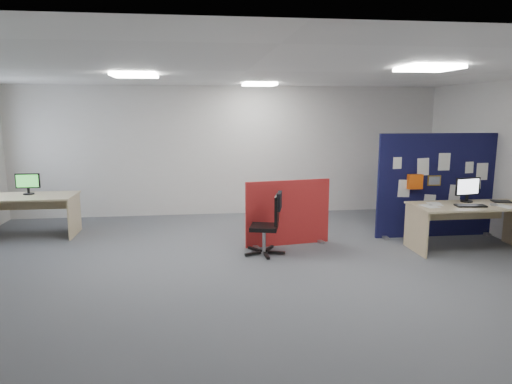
{
  "coord_description": "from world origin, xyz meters",
  "views": [
    {
      "loc": [
        -0.64,
        -6.12,
        2.19
      ],
      "look_at": [
        0.18,
        0.48,
        1.0
      ],
      "focal_mm": 32.0,
      "sensor_mm": 36.0,
      "label": 1
    }
  ],
  "objects": [
    {
      "name": "mouse",
      "position": [
        3.9,
        0.32,
        0.74
      ],
      "size": [
        0.11,
        0.08,
        0.03
      ],
      "primitive_type": "cube",
      "rotation": [
        0.0,
        0.0,
        -0.18
      ],
      "color": "#95959A",
      "rests_on": "main_desk"
    },
    {
      "name": "office_chair",
      "position": [
        0.42,
        0.56,
        0.55
      ],
      "size": [
        0.64,
        0.62,
        0.96
      ],
      "rotation": [
        0.0,
        0.0,
        -0.26
      ],
      "color": "black",
      "rests_on": "floor"
    },
    {
      "name": "paper_tray",
      "position": [
        4.22,
        0.58,
        0.74
      ],
      "size": [
        0.33,
        0.28,
        0.01
      ],
      "primitive_type": "cube",
      "rotation": [
        0.0,
        0.0,
        -0.26
      ],
      "color": "black",
      "rests_on": "main_desk"
    },
    {
      "name": "keyboard",
      "position": [
        3.51,
        0.31,
        0.74
      ],
      "size": [
        0.47,
        0.24,
        0.02
      ],
      "primitive_type": "cube",
      "rotation": [
        0.0,
        0.0,
        -0.13
      ],
      "color": "black",
      "rests_on": "main_desk"
    },
    {
      "name": "wall_back",
      "position": [
        0.0,
        3.5,
        1.35
      ],
      "size": [
        9.0,
        0.02,
        2.7
      ],
      "primitive_type": "cube",
      "color": "silver",
      "rests_on": "floor"
    },
    {
      "name": "desk_papers",
      "position": [
        3.33,
        0.4,
        0.73
      ],
      "size": [
        1.42,
        0.67,
        0.0
      ],
      "color": "white",
      "rests_on": "main_desk"
    },
    {
      "name": "monitor_main",
      "position": [
        3.65,
        0.65,
        0.95
      ],
      "size": [
        0.45,
        0.19,
        0.4
      ],
      "rotation": [
        0.0,
        0.0,
        0.18
      ],
      "color": "black",
      "rests_on": "main_desk"
    },
    {
      "name": "monitor_second",
      "position": [
        -3.65,
        2.24,
        0.94
      ],
      "size": [
        0.41,
        0.19,
        0.37
      ],
      "rotation": [
        0.0,
        0.0,
        0.02
      ],
      "color": "black",
      "rests_on": "second_desk"
    },
    {
      "name": "floor",
      "position": [
        0.0,
        0.0,
        0.0
      ],
      "size": [
        9.0,
        9.0,
        0.0
      ],
      "primitive_type": "plane",
      "color": "#515459",
      "rests_on": "ground"
    },
    {
      "name": "red_divider",
      "position": [
        0.78,
        1.05,
        0.53
      ],
      "size": [
        1.43,
        0.3,
        1.08
      ],
      "rotation": [
        0.0,
        0.0,
        0.16
      ],
      "color": "#B01628",
      "rests_on": "floor"
    },
    {
      "name": "ceiling_lights",
      "position": [
        0.33,
        0.67,
        2.67
      ],
      "size": [
        4.1,
        4.1,
        0.04
      ],
      "color": "white",
      "rests_on": "ceiling"
    },
    {
      "name": "wall_front",
      "position": [
        0.0,
        -3.5,
        1.35
      ],
      "size": [
        9.0,
        0.02,
        2.7
      ],
      "primitive_type": "cube",
      "color": "silver",
      "rests_on": "floor"
    },
    {
      "name": "navy_divider",
      "position": [
        3.47,
        1.25,
        0.9
      ],
      "size": [
        2.2,
        0.3,
        1.81
      ],
      "color": "#0F0E35",
      "rests_on": "floor"
    },
    {
      "name": "ceiling",
      "position": [
        0.0,
        0.0,
        2.7
      ],
      "size": [
        9.0,
        7.0,
        0.02
      ],
      "primitive_type": "cube",
      "color": "white",
      "rests_on": "wall_back"
    },
    {
      "name": "second_desk",
      "position": [
        -3.68,
        2.16,
        0.56
      ],
      "size": [
        1.69,
        0.84,
        0.73
      ],
      "color": "tan",
      "rests_on": "floor"
    },
    {
      "name": "main_desk",
      "position": [
        3.58,
        0.47,
        0.56
      ],
      "size": [
        1.82,
        0.81,
        0.73
      ],
      "color": "tan",
      "rests_on": "floor"
    }
  ]
}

